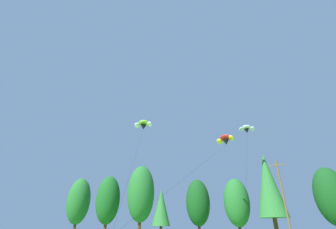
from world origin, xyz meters
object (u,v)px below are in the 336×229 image
Objects in this scene: parafoil_kite_high_red_yellow at (225,140)px; parafoil_kite_far_lime_white at (143,125)px; utility_pole at (284,199)px; parafoil_kite_mid_white at (247,129)px.

parafoil_kite_far_lime_white is (-11.94, -7.33, 2.27)m from parafoil_kite_high_red_yellow.
utility_pole is 0.65× the size of parafoil_kite_far_lime_white.
parafoil_kite_mid_white is 1.10× the size of parafoil_kite_far_lime_white.
parafoil_kite_far_lime_white is at bearing -148.46° from parafoil_kite_high_red_yellow.
utility_pole is 12.85m from parafoil_kite_mid_white.
utility_pole is at bearing 20.59° from parafoil_kite_far_lime_white.
parafoil_kite_high_red_yellow is 1.18× the size of parafoil_kite_mid_white.
parafoil_kite_high_red_yellow is at bearing -146.05° from parafoil_kite_mid_white.
parafoil_kite_far_lime_white reaches higher than utility_pole.
parafoil_kite_far_lime_white is (-15.35, -9.62, 0.08)m from parafoil_kite_mid_white.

